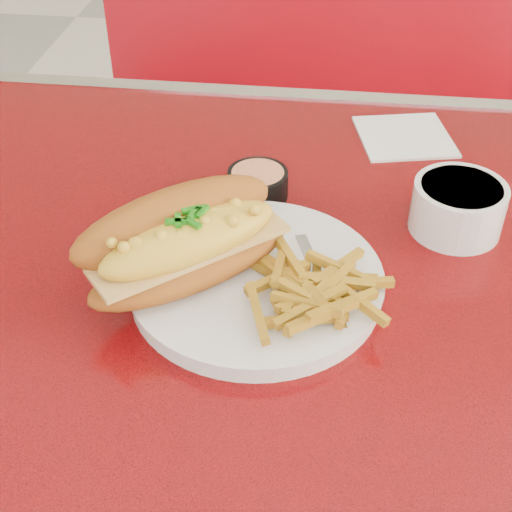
# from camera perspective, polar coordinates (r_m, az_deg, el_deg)

# --- Properties ---
(diner_table) EXTENTS (1.23, 0.83, 0.77)m
(diner_table) POSITION_cam_1_polar(r_m,az_deg,el_deg) (0.81, 10.61, -11.11)
(diner_table) COLOR red
(diner_table) RESTS_ON ground
(booth_bench_far) EXTENTS (1.20, 0.51, 0.90)m
(booth_bench_far) POSITION_cam_1_polar(r_m,az_deg,el_deg) (1.63, 8.71, 3.37)
(booth_bench_far) COLOR #9E0A16
(booth_bench_far) RESTS_ON ground
(dinner_plate) EXTENTS (0.27, 0.27, 0.02)m
(dinner_plate) POSITION_cam_1_polar(r_m,az_deg,el_deg) (0.68, -0.00, -2.00)
(dinner_plate) COLOR white
(dinner_plate) RESTS_ON diner_table
(mac_hoagie) EXTENTS (0.22, 0.21, 0.09)m
(mac_hoagie) POSITION_cam_1_polar(r_m,az_deg,el_deg) (0.65, -5.73, 1.23)
(mac_hoagie) COLOR #A5591A
(mac_hoagie) RESTS_ON dinner_plate
(fries_pile) EXTENTS (0.11, 0.10, 0.03)m
(fries_pile) POSITION_cam_1_polar(r_m,az_deg,el_deg) (0.64, 4.22, -2.67)
(fries_pile) COLOR gold
(fries_pile) RESTS_ON dinner_plate
(fork) EXTENTS (0.07, 0.16, 0.00)m
(fork) POSITION_cam_1_polar(r_m,az_deg,el_deg) (0.68, 4.64, -0.86)
(fork) COLOR #B9B9BD
(fork) RESTS_ON dinner_plate
(gravy_ramekin) EXTENTS (0.10, 0.10, 0.05)m
(gravy_ramekin) POSITION_cam_1_polar(r_m,az_deg,el_deg) (0.77, 15.85, 3.85)
(gravy_ramekin) COLOR white
(gravy_ramekin) RESTS_ON diner_table
(sauce_cup_left) EXTENTS (0.09, 0.09, 0.03)m
(sauce_cup_left) POSITION_cam_1_polar(r_m,az_deg,el_deg) (0.80, 0.15, 5.83)
(sauce_cup_left) COLOR black
(sauce_cup_left) RESTS_ON diner_table
(paper_napkin) EXTENTS (0.14, 0.14, 0.00)m
(paper_napkin) POSITION_cam_1_polar(r_m,az_deg,el_deg) (0.94, 11.79, 9.34)
(paper_napkin) COLOR white
(paper_napkin) RESTS_ON diner_table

